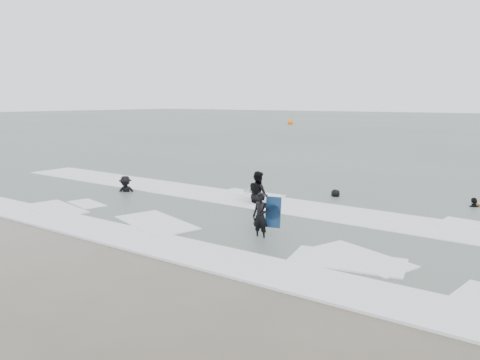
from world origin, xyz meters
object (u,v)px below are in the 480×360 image
Objects in this scene: surfer_wading at (258,204)px; surfer_right_far at (335,198)px; surfer_breaker at (126,193)px; buoy at (290,122)px; surfer_centre at (260,239)px; surfer_right_near at (474,208)px.

surfer_right_far is (2.03, 3.13, 0.00)m from surfer_wading.
buoy is at bearing 81.86° from surfer_breaker.
surfer_breaker is at bearing -67.02° from buoy.
surfer_breaker reaches higher than surfer_centre.
surfer_right_far is (-5.37, -1.35, 0.00)m from surfer_right_near.
buoy is (-38.55, 52.46, 0.42)m from surfer_right_near.
surfer_centre is at bearing 25.42° from surfer_right_near.
surfer_right_far reaches higher than surfer_centre.
surfer_breaker is (-9.12, 2.45, 0.00)m from surfer_centre.
surfer_wading reaches higher than surfer_right_near.
surfer_centre is 69.86m from buoy.
surfer_wading is at bearing -61.32° from buoy.
buoy is (-31.15, 56.94, 0.42)m from surfer_wading.
surfer_right_near reaches higher than surfer_right_far.
buoy is (-33.97, 61.05, 0.42)m from surfer_centre.
surfer_breaker is 15.02m from surfer_right_near.
surfer_centre is 0.90× the size of surfer_breaker.
buoy reaches higher than surfer_breaker.
buoy is at bearing -111.76° from surfer_right_far.
buoy is at bearing -90.18° from surfer_right_near.
surfer_right_far is at bearing 95.70° from surfer_centre.
surfer_wading is at bearing -16.37° from surfer_breaker.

